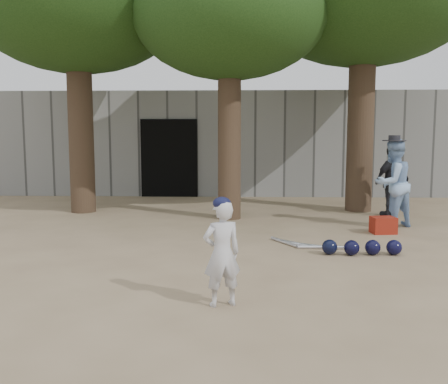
{
  "coord_description": "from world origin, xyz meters",
  "views": [
    {
      "loc": [
        0.86,
        -6.3,
        1.82
      ],
      "look_at": [
        0.6,
        1.0,
        0.95
      ],
      "focal_mm": 40.0,
      "sensor_mm": 36.0,
      "label": 1
    }
  ],
  "objects_px": {
    "boy_player": "(222,254)",
    "red_bag": "(383,225)",
    "spectator_dark": "(392,181)",
    "spectator_blue": "(393,183)"
  },
  "relations": [
    {
      "from": "boy_player",
      "to": "red_bag",
      "type": "relative_size",
      "value": 2.68
    },
    {
      "from": "boy_player",
      "to": "spectator_dark",
      "type": "distance_m",
      "value": 6.83
    },
    {
      "from": "red_bag",
      "to": "spectator_dark",
      "type": "bearing_deg",
      "value": 69.92
    },
    {
      "from": "spectator_blue",
      "to": "spectator_dark",
      "type": "height_order",
      "value": "spectator_blue"
    },
    {
      "from": "boy_player",
      "to": "spectator_blue",
      "type": "distance_m",
      "value": 5.5
    },
    {
      "from": "spectator_blue",
      "to": "spectator_dark",
      "type": "distance_m",
      "value": 1.39
    },
    {
      "from": "boy_player",
      "to": "spectator_dark",
      "type": "bearing_deg",
      "value": -141.45
    },
    {
      "from": "spectator_dark",
      "to": "red_bag",
      "type": "height_order",
      "value": "spectator_dark"
    },
    {
      "from": "spectator_dark",
      "to": "red_bag",
      "type": "relative_size",
      "value": 3.69
    },
    {
      "from": "boy_player",
      "to": "red_bag",
      "type": "height_order",
      "value": "boy_player"
    }
  ]
}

